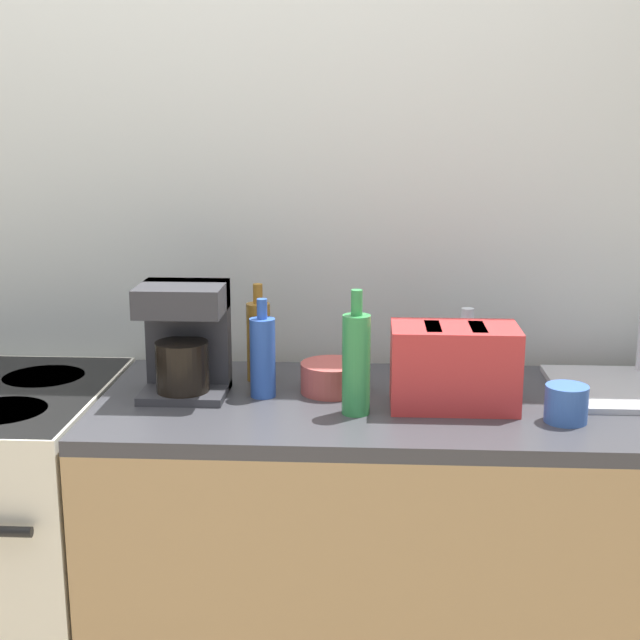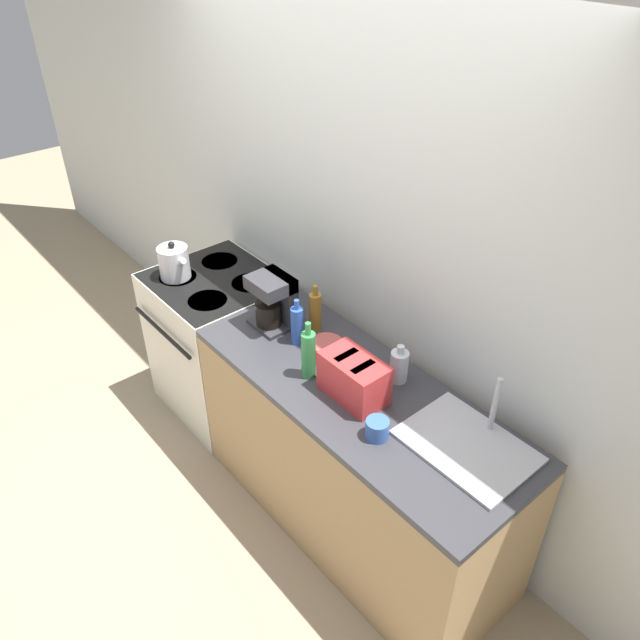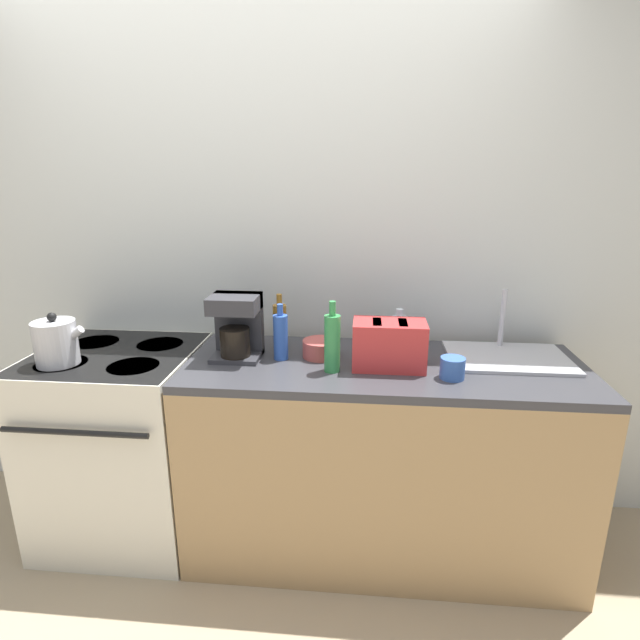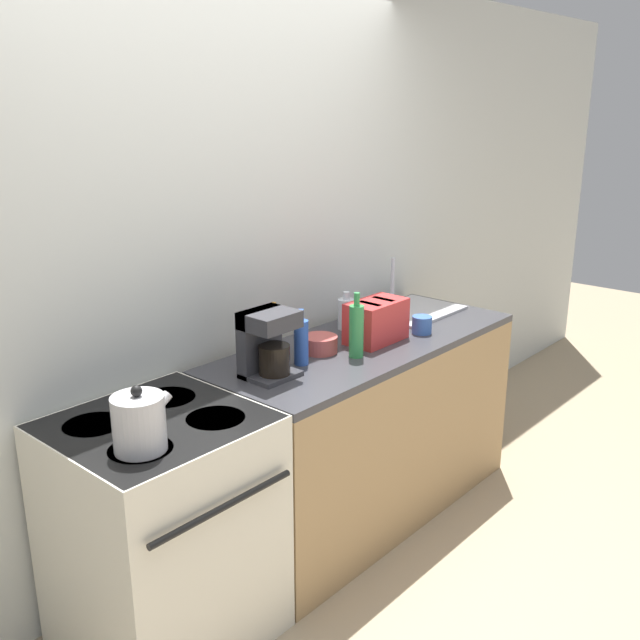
{
  "view_description": "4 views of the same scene",
  "coord_description": "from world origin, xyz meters",
  "px_view_note": "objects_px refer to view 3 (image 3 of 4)",
  "views": [
    {
      "loc": [
        0.42,
        -1.77,
        1.6
      ],
      "look_at": [
        0.3,
        0.34,
        1.11
      ],
      "focal_mm": 50.0,
      "sensor_mm": 36.0,
      "label": 1
    },
    {
      "loc": [
        2.1,
        -1.16,
        2.78
      ],
      "look_at": [
        0.31,
        0.35,
        1.13
      ],
      "focal_mm": 35.0,
      "sensor_mm": 36.0,
      "label": 2
    },
    {
      "loc": [
        0.52,
        -1.69,
        1.7
      ],
      "look_at": [
        0.33,
        0.36,
        1.09
      ],
      "focal_mm": 28.0,
      "sensor_mm": 36.0,
      "label": 3
    },
    {
      "loc": [
        -1.97,
        -1.65,
        2.01
      ],
      "look_at": [
        0.32,
        0.38,
        1.07
      ],
      "focal_mm": 40.0,
      "sensor_mm": 36.0,
      "label": 4
    }
  ],
  "objects_px": {
    "coffee_maker": "(237,324)",
    "cup_blue": "(452,368)",
    "bottle_green": "(332,342)",
    "bottle_amber": "(280,326)",
    "bottle_blue": "(281,336)",
    "kettle": "(56,342)",
    "bowl": "(321,348)",
    "toaster": "(389,345)",
    "stove": "(124,441)",
    "bottle_clear": "(399,332)"
  },
  "relations": [
    {
      "from": "coffee_maker",
      "to": "cup_blue",
      "type": "height_order",
      "value": "coffee_maker"
    },
    {
      "from": "bottle_green",
      "to": "bottle_amber",
      "type": "distance_m",
      "value": 0.36
    },
    {
      "from": "coffee_maker",
      "to": "bottle_blue",
      "type": "relative_size",
      "value": 1.14
    },
    {
      "from": "kettle",
      "to": "bowl",
      "type": "xyz_separation_m",
      "value": [
        1.1,
        0.19,
        -0.06
      ]
    },
    {
      "from": "cup_blue",
      "to": "bowl",
      "type": "relative_size",
      "value": 0.61
    },
    {
      "from": "bottle_amber",
      "to": "bottle_blue",
      "type": "bearing_deg",
      "value": -78.73
    },
    {
      "from": "toaster",
      "to": "bottle_green",
      "type": "distance_m",
      "value": 0.24
    },
    {
      "from": "kettle",
      "to": "bottle_blue",
      "type": "height_order",
      "value": "bottle_blue"
    },
    {
      "from": "stove",
      "to": "bowl",
      "type": "bearing_deg",
      "value": 2.69
    },
    {
      "from": "kettle",
      "to": "bottle_clear",
      "type": "relative_size",
      "value": 1.19
    },
    {
      "from": "stove",
      "to": "toaster",
      "type": "height_order",
      "value": "toaster"
    },
    {
      "from": "cup_blue",
      "to": "bottle_amber",
      "type": "bearing_deg",
      "value": 158.79
    },
    {
      "from": "bottle_green",
      "to": "bottle_clear",
      "type": "bearing_deg",
      "value": 45.8
    },
    {
      "from": "cup_blue",
      "to": "coffee_maker",
      "type": "bearing_deg",
      "value": 169.91
    },
    {
      "from": "bottle_clear",
      "to": "bottle_blue",
      "type": "bearing_deg",
      "value": -161.34
    },
    {
      "from": "bottle_clear",
      "to": "bowl",
      "type": "bearing_deg",
      "value": -159.19
    },
    {
      "from": "coffee_maker",
      "to": "bowl",
      "type": "xyz_separation_m",
      "value": [
        0.37,
        0.03,
        -0.11
      ]
    },
    {
      "from": "cup_blue",
      "to": "bowl",
      "type": "distance_m",
      "value": 0.57
    },
    {
      "from": "bottle_green",
      "to": "cup_blue",
      "type": "bearing_deg",
      "value": -3.72
    },
    {
      "from": "kettle",
      "to": "toaster",
      "type": "distance_m",
      "value": 1.4
    },
    {
      "from": "bottle_clear",
      "to": "cup_blue",
      "type": "bearing_deg",
      "value": -59.14
    },
    {
      "from": "bowl",
      "to": "bottle_green",
      "type": "bearing_deg",
      "value": -69.08
    },
    {
      "from": "coffee_maker",
      "to": "bottle_clear",
      "type": "bearing_deg",
      "value": 12.9
    },
    {
      "from": "bottle_clear",
      "to": "coffee_maker",
      "type": "bearing_deg",
      "value": -167.1
    },
    {
      "from": "bottle_amber",
      "to": "bottle_clear",
      "type": "bearing_deg",
      "value": 3.96
    },
    {
      "from": "bottle_blue",
      "to": "bottle_amber",
      "type": "relative_size",
      "value": 0.96
    },
    {
      "from": "toaster",
      "to": "bottle_clear",
      "type": "bearing_deg",
      "value": 76.87
    },
    {
      "from": "bottle_blue",
      "to": "cup_blue",
      "type": "xyz_separation_m",
      "value": [
        0.71,
        -0.15,
        -0.06
      ]
    },
    {
      "from": "coffee_maker",
      "to": "bottle_amber",
      "type": "relative_size",
      "value": 1.09
    },
    {
      "from": "coffee_maker",
      "to": "bottle_amber",
      "type": "height_order",
      "value": "coffee_maker"
    },
    {
      "from": "bottle_green",
      "to": "bottle_blue",
      "type": "relative_size",
      "value": 1.2
    },
    {
      "from": "bottle_blue",
      "to": "cup_blue",
      "type": "height_order",
      "value": "bottle_blue"
    },
    {
      "from": "coffee_maker",
      "to": "cup_blue",
      "type": "distance_m",
      "value": 0.93
    },
    {
      "from": "bottle_green",
      "to": "bottle_amber",
      "type": "height_order",
      "value": "bottle_green"
    },
    {
      "from": "kettle",
      "to": "toaster",
      "type": "xyz_separation_m",
      "value": [
        1.4,
        0.1,
        0.0
      ]
    },
    {
      "from": "coffee_maker",
      "to": "bottle_blue",
      "type": "xyz_separation_m",
      "value": [
        0.19,
        -0.01,
        -0.04
      ]
    },
    {
      "from": "toaster",
      "to": "bottle_amber",
      "type": "height_order",
      "value": "bottle_amber"
    },
    {
      "from": "coffee_maker",
      "to": "toaster",
      "type": "bearing_deg",
      "value": -5.63
    },
    {
      "from": "bottle_clear",
      "to": "cup_blue",
      "type": "height_order",
      "value": "bottle_clear"
    },
    {
      "from": "kettle",
      "to": "cup_blue",
      "type": "relative_size",
      "value": 2.33
    },
    {
      "from": "coffee_maker",
      "to": "bottle_clear",
      "type": "height_order",
      "value": "coffee_maker"
    },
    {
      "from": "toaster",
      "to": "bottle_amber",
      "type": "bearing_deg",
      "value": 158.83
    },
    {
      "from": "kettle",
      "to": "bottle_clear",
      "type": "xyz_separation_m",
      "value": [
        1.45,
        0.33,
        -0.02
      ]
    },
    {
      "from": "stove",
      "to": "bottle_green",
      "type": "relative_size",
      "value": 3.1
    },
    {
      "from": "coffee_maker",
      "to": "cup_blue",
      "type": "xyz_separation_m",
      "value": [
        0.91,
        -0.16,
        -0.1
      ]
    },
    {
      "from": "coffee_maker",
      "to": "stove",
      "type": "bearing_deg",
      "value": -178.71
    },
    {
      "from": "coffee_maker",
      "to": "bottle_green",
      "type": "distance_m",
      "value": 0.45
    },
    {
      "from": "stove",
      "to": "bottle_clear",
      "type": "xyz_separation_m",
      "value": [
        1.29,
        0.18,
        0.53
      ]
    },
    {
      "from": "stove",
      "to": "bottle_clear",
      "type": "relative_size",
      "value": 4.78
    },
    {
      "from": "toaster",
      "to": "bottle_amber",
      "type": "xyz_separation_m",
      "value": [
        -0.49,
        0.19,
        0.01
      ]
    }
  ]
}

